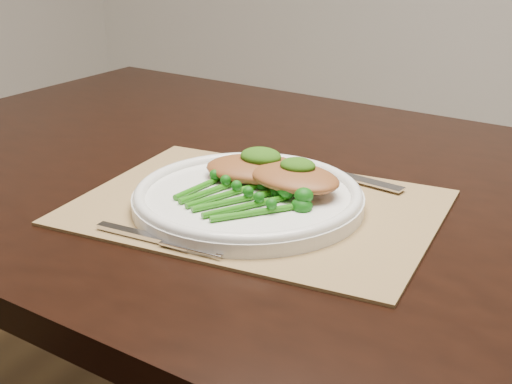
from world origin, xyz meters
The scene contains 9 objects.
placemat centered at (-0.04, 0.01, 0.75)m, with size 0.46×0.34×0.00m, color #95784C.
dinner_plate centered at (-0.05, 0.00, 0.77)m, with size 0.30×0.30×0.03m.
knife centered at (-0.02, 0.17, 0.76)m, with size 0.22×0.05×0.01m.
fork centered at (-0.08, -0.14, 0.76)m, with size 0.18×0.02×0.01m.
chicken_fillet_left centered at (-0.07, 0.06, 0.79)m, with size 0.14×0.10×0.03m, color brown.
chicken_fillet_right centered at (-0.01, 0.04, 0.79)m, with size 0.13×0.09×0.03m, color brown.
pesto_dollop_left centered at (-0.07, 0.06, 0.80)m, with size 0.06×0.05×0.02m, color #194309.
pesto_dollop_right centered at (0.00, 0.05, 0.81)m, with size 0.05×0.04×0.02m, color #194309.
broccolini_bundle centered at (-0.06, -0.03, 0.78)m, with size 0.19×0.20×0.04m.
Camera 1 is at (0.37, -0.74, 1.12)m, focal length 50.00 mm.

